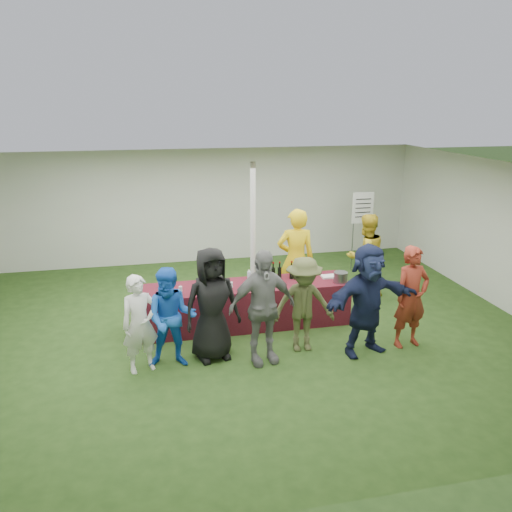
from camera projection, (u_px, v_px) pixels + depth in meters
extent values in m
plane|color=#284719|center=(239.00, 330.00, 8.55)|extent=(60.00, 60.00, 0.00)
plane|color=white|center=(209.00, 206.00, 11.88)|extent=(10.00, 0.00, 10.00)
plane|color=white|center=(317.00, 386.00, 4.42)|extent=(10.00, 0.00, 10.00)
plane|color=white|center=(506.00, 238.00, 9.14)|extent=(0.00, 8.00, 8.00)
plane|color=white|center=(237.00, 172.00, 7.74)|extent=(10.00, 10.00, 0.00)
cylinder|color=silver|center=(253.00, 234.00, 9.37)|extent=(0.10, 0.10, 2.70)
cube|color=maroon|center=(245.00, 305.00, 8.64)|extent=(3.60, 0.80, 0.75)
cylinder|color=black|center=(261.00, 275.00, 8.64)|extent=(0.07, 0.07, 0.22)
cylinder|color=black|center=(261.00, 267.00, 8.60)|extent=(0.03, 0.03, 0.08)
cylinder|color=maroon|center=(261.00, 264.00, 8.58)|extent=(0.03, 0.03, 0.02)
cylinder|color=black|center=(266.00, 273.00, 8.74)|extent=(0.07, 0.07, 0.22)
cylinder|color=black|center=(266.00, 265.00, 8.70)|extent=(0.03, 0.03, 0.08)
cylinder|color=maroon|center=(266.00, 262.00, 8.68)|extent=(0.03, 0.03, 0.02)
cylinder|color=black|center=(273.00, 274.00, 8.73)|extent=(0.07, 0.07, 0.22)
cylinder|color=black|center=(273.00, 266.00, 8.68)|extent=(0.03, 0.03, 0.08)
cylinder|color=maroon|center=(273.00, 263.00, 8.67)|extent=(0.03, 0.03, 0.02)
cylinder|color=black|center=(280.00, 273.00, 8.75)|extent=(0.07, 0.07, 0.22)
cylinder|color=black|center=(280.00, 265.00, 8.70)|extent=(0.03, 0.03, 0.08)
cylinder|color=maroon|center=(280.00, 262.00, 8.69)|extent=(0.03, 0.03, 0.02)
cylinder|color=black|center=(291.00, 273.00, 8.78)|extent=(0.07, 0.07, 0.22)
cylinder|color=black|center=(292.00, 265.00, 8.73)|extent=(0.03, 0.03, 0.08)
cylinder|color=maroon|center=(292.00, 262.00, 8.72)|extent=(0.03, 0.03, 0.02)
cylinder|color=black|center=(295.00, 272.00, 8.81)|extent=(0.07, 0.07, 0.22)
cylinder|color=black|center=(296.00, 264.00, 8.76)|extent=(0.03, 0.03, 0.08)
cylinder|color=maroon|center=(296.00, 261.00, 8.75)|extent=(0.03, 0.03, 0.02)
cylinder|color=silver|center=(165.00, 296.00, 8.04)|extent=(0.06, 0.06, 0.00)
cylinder|color=silver|center=(165.00, 293.00, 8.02)|extent=(0.01, 0.01, 0.07)
cylinder|color=silver|center=(164.00, 289.00, 8.00)|extent=(0.06, 0.06, 0.08)
cylinder|color=silver|center=(181.00, 296.00, 8.03)|extent=(0.06, 0.06, 0.00)
cylinder|color=silver|center=(181.00, 293.00, 8.02)|extent=(0.01, 0.01, 0.07)
cylinder|color=silver|center=(181.00, 289.00, 8.00)|extent=(0.06, 0.06, 0.08)
cylinder|color=#4D0811|center=(181.00, 291.00, 8.01)|extent=(0.05, 0.05, 0.02)
cylinder|color=silver|center=(199.00, 294.00, 8.11)|extent=(0.06, 0.06, 0.00)
cylinder|color=silver|center=(199.00, 292.00, 8.10)|extent=(0.01, 0.01, 0.07)
cylinder|color=silver|center=(198.00, 287.00, 8.08)|extent=(0.06, 0.06, 0.08)
cylinder|color=#4D0811|center=(198.00, 289.00, 8.09)|extent=(0.05, 0.05, 0.02)
cylinder|color=silver|center=(231.00, 291.00, 8.22)|extent=(0.06, 0.06, 0.00)
cylinder|color=silver|center=(231.00, 289.00, 8.20)|extent=(0.01, 0.01, 0.07)
cylinder|color=silver|center=(231.00, 285.00, 8.18)|extent=(0.06, 0.06, 0.08)
cylinder|color=#4D0811|center=(231.00, 286.00, 8.19)|extent=(0.05, 0.05, 0.02)
cylinder|color=silver|center=(249.00, 277.00, 8.59)|extent=(0.07, 0.07, 0.20)
cylinder|color=silver|center=(249.00, 271.00, 8.55)|extent=(0.03, 0.03, 0.03)
cube|color=white|center=(328.00, 276.00, 8.87)|extent=(0.25, 0.18, 0.03)
cylinder|color=slate|center=(341.00, 277.00, 8.62)|extent=(0.24, 0.24, 0.18)
cylinder|color=slate|center=(352.00, 247.00, 11.42)|extent=(0.02, 0.02, 1.10)
cylinder|color=slate|center=(368.00, 246.00, 11.50)|extent=(0.02, 0.02, 1.10)
cube|color=white|center=(363.00, 208.00, 11.18)|extent=(0.50, 0.02, 0.70)
cube|color=black|center=(364.00, 199.00, 11.11)|extent=(0.36, 0.01, 0.02)
cube|color=black|center=(363.00, 204.00, 11.14)|extent=(0.36, 0.01, 0.02)
cube|color=black|center=(363.00, 208.00, 11.17)|extent=(0.36, 0.01, 0.02)
cube|color=black|center=(363.00, 212.00, 11.20)|extent=(0.36, 0.01, 0.02)
cube|color=black|center=(362.00, 217.00, 11.23)|extent=(0.36, 0.01, 0.02)
imported|color=yellow|center=(296.00, 259.00, 9.19)|extent=(0.74, 0.53, 1.91)
imported|color=gold|center=(365.00, 256.00, 9.78)|extent=(0.93, 0.79, 1.68)
imported|color=white|center=(140.00, 324.00, 7.08)|extent=(0.61, 0.50, 1.46)
imported|color=blue|center=(171.00, 318.00, 7.19)|extent=(0.80, 0.66, 1.52)
imported|color=black|center=(212.00, 304.00, 7.40)|extent=(0.95, 0.73, 1.74)
imported|color=slate|center=(262.00, 307.00, 7.28)|extent=(1.09, 0.60, 1.75)
imported|color=#4B512A|center=(303.00, 305.00, 7.66)|extent=(1.01, 0.61, 1.52)
imported|color=#182041|center=(367.00, 300.00, 7.55)|extent=(1.70, 0.89, 1.75)
imported|color=maroon|center=(411.00, 297.00, 7.79)|extent=(0.65, 0.48, 1.65)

